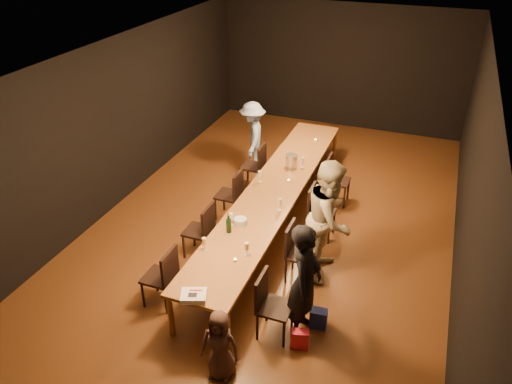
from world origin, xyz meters
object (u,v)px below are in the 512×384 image
(chair_right_1, at_px, (302,253))
(chair_left_2, at_px, (228,194))
(man_blue, at_px, (252,136))
(woman_tan, at_px, (330,219))
(ice_bucket, at_px, (291,161))
(child, at_px, (220,345))
(chair_left_1, at_px, (198,230))
(woman_birthday, at_px, (305,282))
(chair_right_2, at_px, (322,213))
(chair_left_0, at_px, (159,276))
(champagne_bottle, at_px, (229,223))
(table, at_px, (274,191))
(chair_right_3, at_px, (338,180))
(plate_stack, at_px, (240,222))
(birthday_cake, at_px, (194,296))
(chair_left_3, at_px, (253,166))
(chair_right_0, at_px, (275,307))

(chair_right_1, bearing_deg, chair_left_2, -125.22)
(chair_right_1, bearing_deg, man_blue, -147.63)
(chair_left_2, relative_size, woman_tan, 0.50)
(ice_bucket, bearing_deg, child, -84.00)
(chair_left_1, relative_size, woman_birthday, 0.56)
(chair_right_2, distance_m, chair_left_0, 2.94)
(woman_tan, bearing_deg, chair_right_2, 22.52)
(chair_right_1, relative_size, man_blue, 0.63)
(woman_birthday, bearing_deg, champagne_bottle, 58.25)
(table, relative_size, chair_right_3, 6.45)
(table, bearing_deg, chair_left_1, -125.31)
(woman_birthday, distance_m, child, 1.30)
(table, height_order, chair_right_2, chair_right_2)
(ice_bucket, bearing_deg, chair_left_1, -112.79)
(chair_left_2, distance_m, plate_stack, 1.45)
(chair_left_2, distance_m, woman_tan, 2.22)
(chair_left_0, distance_m, birthday_cake, 1.00)
(chair_right_1, distance_m, chair_left_3, 2.94)
(man_blue, xyz_separation_m, plate_stack, (1.03, -3.16, 0.07))
(chair_left_3, height_order, plate_stack, chair_left_3)
(chair_left_3, bearing_deg, chair_right_3, -90.00)
(man_blue, bearing_deg, chair_left_0, -15.43)
(chair_right_3, height_order, child, child)
(woman_tan, bearing_deg, chair_left_1, 103.05)
(child, relative_size, birthday_cake, 2.56)
(child, height_order, birthday_cake, child)
(chair_right_0, bearing_deg, ice_bucket, -165.89)
(chair_right_1, distance_m, child, 2.09)
(plate_stack, bearing_deg, chair_left_2, 121.17)
(chair_right_2, relative_size, ice_bucket, 3.91)
(chair_left_1, height_order, chair_left_3, same)
(chair_left_0, bearing_deg, man_blue, 3.94)
(woman_birthday, xyz_separation_m, birthday_cake, (-1.21, -0.69, -0.04))
(chair_right_1, distance_m, chair_right_2, 1.20)
(chair_left_0, xyz_separation_m, birthday_cake, (0.81, -0.50, 0.32))
(chair_right_1, bearing_deg, child, -10.78)
(chair_right_3, relative_size, ice_bucket, 3.91)
(chair_right_0, height_order, woman_birthday, woman_birthday)
(child, bearing_deg, chair_right_2, 78.84)
(chair_left_3, height_order, ice_bucket, ice_bucket)
(chair_right_0, height_order, champagne_bottle, champagne_bottle)
(child, bearing_deg, chair_left_1, 118.26)
(chair_left_2, distance_m, child, 3.50)
(chair_right_1, xyz_separation_m, birthday_cake, (-0.89, -1.70, 0.32))
(table, bearing_deg, man_blue, 120.47)
(table, bearing_deg, birthday_cake, -90.79)
(birthday_cake, bearing_deg, ice_bucket, 68.23)
(chair_left_3, height_order, woman_birthday, woman_birthday)
(chair_left_2, relative_size, plate_stack, 4.85)
(chair_right_0, bearing_deg, plate_stack, -140.88)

